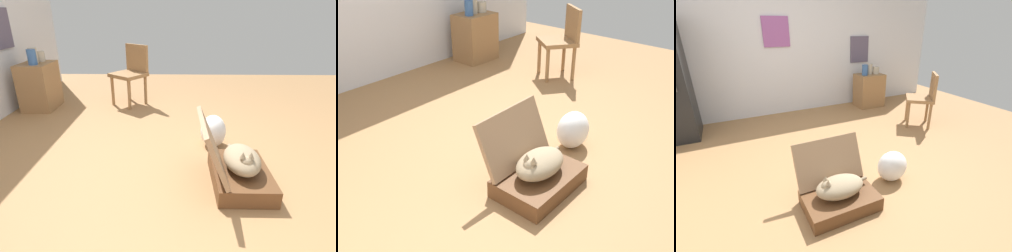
# 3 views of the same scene
# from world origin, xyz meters

# --- Properties ---
(ground_plane) EXTENTS (7.68, 7.68, 0.00)m
(ground_plane) POSITION_xyz_m (0.00, 0.00, 0.00)
(ground_plane) COLOR #9E7247
(ground_plane) RESTS_ON ground
(suitcase_base) EXTENTS (0.65, 0.44, 0.14)m
(suitcase_base) POSITION_xyz_m (-0.23, -0.57, 0.07)
(suitcase_base) COLOR brown
(suitcase_base) RESTS_ON ground
(suitcase_lid) EXTENTS (0.65, 0.21, 0.42)m
(suitcase_lid) POSITION_xyz_m (-0.23, -0.33, 0.35)
(suitcase_lid) COLOR #9B7756
(suitcase_lid) RESTS_ON suitcase_base
(cat) EXTENTS (0.52, 0.28, 0.21)m
(cat) POSITION_xyz_m (-0.23, -0.57, 0.22)
(cat) COLOR #998466
(cat) RESTS_ON suitcase_base
(plastic_bag_white) EXTENTS (0.33, 0.25, 0.33)m
(plastic_bag_white) POSITION_xyz_m (0.45, -0.44, 0.16)
(plastic_bag_white) COLOR white
(plastic_bag_white) RESTS_ON ground
(side_table) EXTENTS (0.53, 0.40, 0.64)m
(side_table) POSITION_xyz_m (1.59, 1.85, 0.32)
(side_table) COLOR olive
(side_table) RESTS_ON ground
(vase_tall) EXTENTS (0.11, 0.11, 0.20)m
(vase_tall) POSITION_xyz_m (1.45, 1.82, 0.74)
(vase_tall) COLOR #38609E
(vase_tall) RESTS_ON side_table
(vase_short) EXTENTS (0.13, 0.13, 0.14)m
(vase_short) POSITION_xyz_m (1.72, 1.84, 0.71)
(vase_short) COLOR #B7AD99
(vase_short) RESTS_ON side_table
(vase_round) EXTENTS (0.12, 0.12, 0.20)m
(vase_round) POSITION_xyz_m (1.59, 1.87, 0.74)
(vase_round) COLOR #B7AD99
(vase_round) RESTS_ON side_table
(chair) EXTENTS (0.59, 0.60, 0.85)m
(chair) POSITION_xyz_m (1.82, 0.59, 0.48)
(chair) COLOR olive
(chair) RESTS_ON ground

